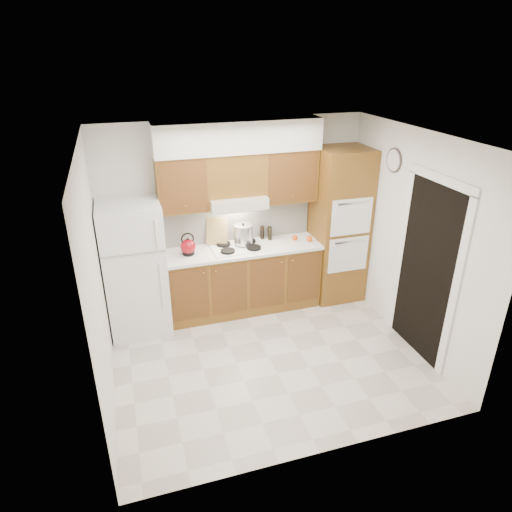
{
  "coord_description": "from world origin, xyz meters",
  "views": [
    {
      "loc": [
        -1.47,
        -4.24,
        3.43
      ],
      "look_at": [
        -0.02,
        0.45,
        1.15
      ],
      "focal_mm": 32.0,
      "sensor_mm": 36.0,
      "label": 1
    }
  ],
  "objects_px": {
    "oven_cabinet": "(339,226)",
    "kettle": "(188,247)",
    "fridge": "(135,269)",
    "stock_pot": "(243,235)"
  },
  "relations": [
    {
      "from": "fridge",
      "to": "kettle",
      "type": "xyz_separation_m",
      "value": [
        0.69,
        0.05,
        0.19
      ]
    },
    {
      "from": "oven_cabinet",
      "to": "fridge",
      "type": "bearing_deg",
      "value": -179.3
    },
    {
      "from": "oven_cabinet",
      "to": "kettle",
      "type": "xyz_separation_m",
      "value": [
        -2.15,
        0.01,
        -0.05
      ]
    },
    {
      "from": "fridge",
      "to": "kettle",
      "type": "relative_size",
      "value": 8.55
    },
    {
      "from": "oven_cabinet",
      "to": "kettle",
      "type": "bearing_deg",
      "value": 179.64
    },
    {
      "from": "fridge",
      "to": "kettle",
      "type": "distance_m",
      "value": 0.72
    },
    {
      "from": "kettle",
      "to": "oven_cabinet",
      "type": "bearing_deg",
      "value": 22.15
    },
    {
      "from": "kettle",
      "to": "fridge",
      "type": "bearing_deg",
      "value": -153.48
    },
    {
      "from": "kettle",
      "to": "stock_pot",
      "type": "height_order",
      "value": "stock_pot"
    },
    {
      "from": "fridge",
      "to": "oven_cabinet",
      "type": "distance_m",
      "value": 2.86
    }
  ]
}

